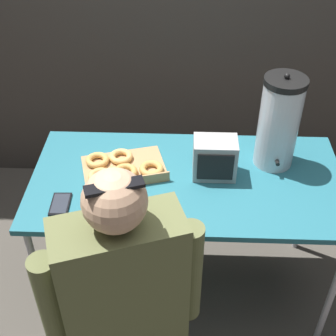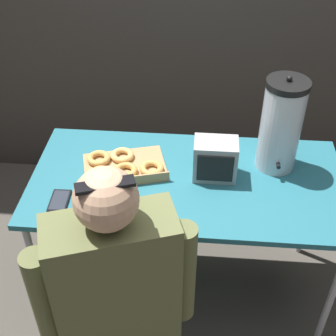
% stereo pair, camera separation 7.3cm
% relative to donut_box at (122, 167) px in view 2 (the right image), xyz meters
% --- Properties ---
extents(ground_plane, '(12.00, 12.00, 0.00)m').
position_rel_donut_box_xyz_m(ground_plane, '(0.31, -0.04, -0.80)').
color(ground_plane, '#4C473F').
extents(folding_table, '(1.44, 0.71, 0.78)m').
position_rel_donut_box_xyz_m(folding_table, '(0.31, -0.04, -0.07)').
color(folding_table, '#236675').
rests_on(folding_table, ground).
extents(donut_box, '(0.43, 0.35, 0.05)m').
position_rel_donut_box_xyz_m(donut_box, '(0.00, 0.00, 0.00)').
color(donut_box, tan).
rests_on(donut_box, folding_table).
extents(coffee_urn, '(0.19, 0.21, 0.47)m').
position_rel_donut_box_xyz_m(coffee_urn, '(0.71, 0.10, 0.20)').
color(coffee_urn, silver).
rests_on(coffee_urn, folding_table).
extents(cell_phone, '(0.08, 0.14, 0.01)m').
position_rel_donut_box_xyz_m(cell_phone, '(-0.24, -0.24, -0.02)').
color(cell_phone, black).
rests_on(cell_phone, folding_table).
extents(space_heater, '(0.19, 0.14, 0.19)m').
position_rel_donut_box_xyz_m(space_heater, '(0.43, -0.00, 0.07)').
color(space_heater, '#9E9E9E').
rests_on(space_heater, folding_table).
extents(person_seated, '(0.58, 0.35, 1.29)m').
position_rel_donut_box_xyz_m(person_seated, '(0.08, -0.65, -0.18)').
color(person_seated, '#33332D').
rests_on(person_seated, ground).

